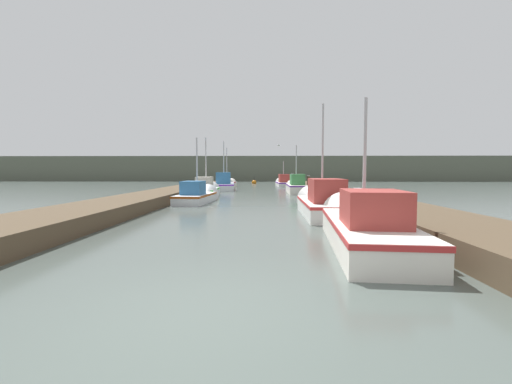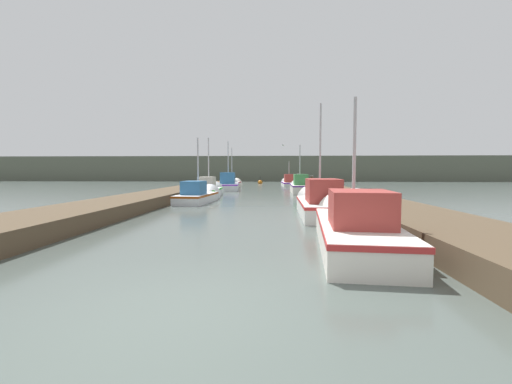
{
  "view_description": "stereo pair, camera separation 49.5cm",
  "coord_description": "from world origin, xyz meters",
  "px_view_note": "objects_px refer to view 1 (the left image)",
  "views": [
    {
      "loc": [
        0.71,
        -4.08,
        1.74
      ],
      "look_at": [
        0.27,
        13.24,
        0.66
      ],
      "focal_mm": 24.0,
      "sensor_mm": 36.0,
      "label": 1
    },
    {
      "loc": [
        1.2,
        -4.06,
        1.74
      ],
      "look_at": [
        0.27,
        13.24,
        0.66
      ],
      "focal_mm": 24.0,
      "sensor_mm": 36.0,
      "label": 2
    }
  ],
  "objects_px": {
    "fishing_boat_6": "(227,183)",
    "channel_buoy": "(254,182)",
    "fishing_boat_0": "(361,224)",
    "seagull_lead": "(279,145)",
    "fishing_boat_2": "(198,195)",
    "mooring_piling_0": "(308,185)",
    "fishing_boat_1": "(321,202)",
    "fishing_boat_4": "(296,186)",
    "fishing_boat_3": "(207,190)",
    "fishing_boat_5": "(224,184)",
    "mooring_piling_3": "(292,179)",
    "fishing_boat_7": "(283,182)",
    "mooring_piling_1": "(358,202)",
    "mooring_piling_2": "(187,191)"
  },
  "relations": [
    {
      "from": "fishing_boat_6",
      "to": "fishing_boat_0",
      "type": "bearing_deg",
      "value": -72.57
    },
    {
      "from": "fishing_boat_4",
      "to": "mooring_piling_3",
      "type": "relative_size",
      "value": 4.11
    },
    {
      "from": "fishing_boat_1",
      "to": "mooring_piling_0",
      "type": "relative_size",
      "value": 4.43
    },
    {
      "from": "mooring_piling_3",
      "to": "seagull_lead",
      "type": "distance_m",
      "value": 13.21
    },
    {
      "from": "channel_buoy",
      "to": "fishing_boat_7",
      "type": "bearing_deg",
      "value": -60.33
    },
    {
      "from": "fishing_boat_7",
      "to": "mooring_piling_3",
      "type": "distance_m",
      "value": 2.63
    },
    {
      "from": "channel_buoy",
      "to": "fishing_boat_6",
      "type": "bearing_deg",
      "value": -103.51
    },
    {
      "from": "fishing_boat_0",
      "to": "seagull_lead",
      "type": "xyz_separation_m",
      "value": [
        -1.16,
        20.75,
        3.46
      ]
    },
    {
      "from": "fishing_boat_5",
      "to": "mooring_piling_3",
      "type": "relative_size",
      "value": 4.19
    },
    {
      "from": "fishing_boat_4",
      "to": "mooring_piling_3",
      "type": "height_order",
      "value": "fishing_boat_4"
    },
    {
      "from": "fishing_boat_0",
      "to": "fishing_boat_5",
      "type": "xyz_separation_m",
      "value": [
        -6.09,
        22.55,
        0.07
      ]
    },
    {
      "from": "fishing_boat_5",
      "to": "seagull_lead",
      "type": "distance_m",
      "value": 6.25
    },
    {
      "from": "fishing_boat_5",
      "to": "mooring_piling_1",
      "type": "distance_m",
      "value": 19.47
    },
    {
      "from": "fishing_boat_4",
      "to": "fishing_boat_7",
      "type": "relative_size",
      "value": 0.98
    },
    {
      "from": "mooring_piling_2",
      "to": "channel_buoy",
      "type": "bearing_deg",
      "value": 82.27
    },
    {
      "from": "fishing_boat_2",
      "to": "fishing_boat_4",
      "type": "height_order",
      "value": "fishing_boat_4"
    },
    {
      "from": "mooring_piling_0",
      "to": "mooring_piling_2",
      "type": "xyz_separation_m",
      "value": [
        -8.07,
        -4.76,
        -0.18
      ]
    },
    {
      "from": "fishing_boat_6",
      "to": "fishing_boat_2",
      "type": "bearing_deg",
      "value": -84.9
    },
    {
      "from": "fishing_boat_6",
      "to": "mooring_piling_0",
      "type": "distance_m",
      "value": 12.19
    },
    {
      "from": "fishing_boat_3",
      "to": "seagull_lead",
      "type": "distance_m",
      "value": 8.64
    },
    {
      "from": "fishing_boat_0",
      "to": "channel_buoy",
      "type": "height_order",
      "value": "fishing_boat_0"
    },
    {
      "from": "fishing_boat_3",
      "to": "fishing_boat_7",
      "type": "distance_m",
      "value": 17.4
    },
    {
      "from": "fishing_boat_3",
      "to": "mooring_piling_0",
      "type": "relative_size",
      "value": 3.58
    },
    {
      "from": "fishing_boat_3",
      "to": "fishing_boat_5",
      "type": "xyz_separation_m",
      "value": [
        0.25,
        7.79,
        0.08
      ]
    },
    {
      "from": "fishing_boat_0",
      "to": "channel_buoy",
      "type": "bearing_deg",
      "value": 100.86
    },
    {
      "from": "fishing_boat_1",
      "to": "fishing_boat_4",
      "type": "relative_size",
      "value": 1.07
    },
    {
      "from": "fishing_boat_6",
      "to": "mooring_piling_3",
      "type": "bearing_deg",
      "value": 45.7
    },
    {
      "from": "mooring_piling_1",
      "to": "mooring_piling_3",
      "type": "relative_size",
      "value": 0.79
    },
    {
      "from": "fishing_boat_0",
      "to": "fishing_boat_2",
      "type": "relative_size",
      "value": 1.29
    },
    {
      "from": "fishing_boat_3",
      "to": "mooring_piling_0",
      "type": "height_order",
      "value": "fishing_boat_3"
    },
    {
      "from": "fishing_boat_0",
      "to": "mooring_piling_2",
      "type": "xyz_separation_m",
      "value": [
        -7.18,
        12.42,
        0.09
      ]
    },
    {
      "from": "fishing_boat_6",
      "to": "fishing_boat_7",
      "type": "xyz_separation_m",
      "value": [
        6.02,
        4.03,
        -0.0
      ]
    },
    {
      "from": "fishing_boat_3",
      "to": "fishing_boat_4",
      "type": "distance_m",
      "value": 7.61
    },
    {
      "from": "fishing_boat_5",
      "to": "fishing_boat_6",
      "type": "relative_size",
      "value": 1.21
    },
    {
      "from": "mooring_piling_3",
      "to": "channel_buoy",
      "type": "height_order",
      "value": "mooring_piling_3"
    },
    {
      "from": "fishing_boat_6",
      "to": "channel_buoy",
      "type": "xyz_separation_m",
      "value": [
        2.47,
        10.27,
        -0.23
      ]
    },
    {
      "from": "fishing_boat_7",
      "to": "mooring_piling_3",
      "type": "relative_size",
      "value": 4.18
    },
    {
      "from": "fishing_boat_6",
      "to": "seagull_lead",
      "type": "xyz_separation_m",
      "value": [
        5.11,
        -6.29,
        3.47
      ]
    },
    {
      "from": "fishing_boat_0",
      "to": "fishing_boat_5",
      "type": "distance_m",
      "value": 23.36
    },
    {
      "from": "mooring_piling_1",
      "to": "fishing_boat_2",
      "type": "bearing_deg",
      "value": 140.6
    },
    {
      "from": "fishing_boat_5",
      "to": "mooring_piling_1",
      "type": "bearing_deg",
      "value": -73.07
    },
    {
      "from": "fishing_boat_7",
      "to": "fishing_boat_3",
      "type": "bearing_deg",
      "value": -113.23
    },
    {
      "from": "fishing_boat_2",
      "to": "mooring_piling_0",
      "type": "bearing_deg",
      "value": 48.67
    },
    {
      "from": "fishing_boat_6",
      "to": "mooring_piling_1",
      "type": "height_order",
      "value": "fishing_boat_6"
    },
    {
      "from": "fishing_boat_2",
      "to": "mooring_piling_1",
      "type": "xyz_separation_m",
      "value": [
        7.19,
        -5.91,
        0.18
      ]
    },
    {
      "from": "fishing_boat_2",
      "to": "mooring_piling_0",
      "type": "relative_size",
      "value": 3.57
    },
    {
      "from": "mooring_piling_1",
      "to": "seagull_lead",
      "type": "height_order",
      "value": "seagull_lead"
    },
    {
      "from": "seagull_lead",
      "to": "fishing_boat_6",
      "type": "bearing_deg",
      "value": 48.87
    },
    {
      "from": "fishing_boat_5",
      "to": "fishing_boat_7",
      "type": "bearing_deg",
      "value": 50.71
    },
    {
      "from": "fishing_boat_1",
      "to": "fishing_boat_6",
      "type": "height_order",
      "value": "fishing_boat_1"
    }
  ]
}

